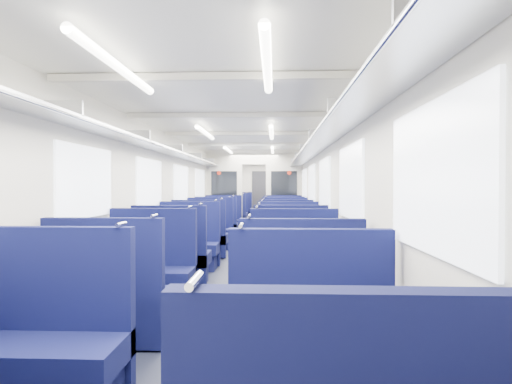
% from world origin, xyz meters
% --- Properties ---
extents(floor, '(2.80, 18.00, 0.01)m').
position_xyz_m(floor, '(0.00, 0.00, 0.00)').
color(floor, black).
rests_on(floor, ground).
extents(ceiling, '(2.80, 18.00, 0.01)m').
position_xyz_m(ceiling, '(0.00, 0.00, 2.35)').
color(ceiling, silver).
rests_on(ceiling, wall_left).
extents(wall_left, '(0.02, 18.00, 2.35)m').
position_xyz_m(wall_left, '(-1.40, 0.00, 1.18)').
color(wall_left, beige).
rests_on(wall_left, floor).
extents(dado_left, '(0.03, 17.90, 0.70)m').
position_xyz_m(dado_left, '(-1.39, 0.00, 0.35)').
color(dado_left, '#101235').
rests_on(dado_left, floor).
extents(wall_right, '(0.02, 18.00, 2.35)m').
position_xyz_m(wall_right, '(1.40, 0.00, 1.18)').
color(wall_right, beige).
rests_on(wall_right, floor).
extents(dado_right, '(0.03, 17.90, 0.70)m').
position_xyz_m(dado_right, '(1.39, 0.00, 0.35)').
color(dado_right, '#101235').
rests_on(dado_right, floor).
extents(wall_far, '(2.80, 0.02, 2.35)m').
position_xyz_m(wall_far, '(0.00, 9.00, 1.18)').
color(wall_far, beige).
rests_on(wall_far, floor).
extents(luggage_rack_left, '(0.36, 17.40, 0.18)m').
position_xyz_m(luggage_rack_left, '(-1.21, 0.00, 1.97)').
color(luggage_rack_left, '#B2B5BA').
rests_on(luggage_rack_left, wall_left).
extents(luggage_rack_right, '(0.36, 17.40, 0.18)m').
position_xyz_m(luggage_rack_right, '(1.21, 0.00, 1.97)').
color(luggage_rack_right, '#B2B5BA').
rests_on(luggage_rack_right, wall_right).
extents(windows, '(2.78, 15.60, 0.75)m').
position_xyz_m(windows, '(0.00, -0.46, 1.42)').
color(windows, white).
rests_on(windows, wall_left).
extents(ceiling_fittings, '(2.70, 16.06, 0.11)m').
position_xyz_m(ceiling_fittings, '(0.00, -0.26, 2.29)').
color(ceiling_fittings, beige).
rests_on(ceiling_fittings, ceiling).
extents(end_door, '(0.75, 0.06, 2.00)m').
position_xyz_m(end_door, '(0.00, 8.94, 1.00)').
color(end_door, black).
rests_on(end_door, floor).
extents(bulkhead, '(2.80, 0.10, 2.35)m').
position_xyz_m(bulkhead, '(-0.00, 2.91, 1.23)').
color(bulkhead, beige).
rests_on(bulkhead, floor).
extents(seat_2, '(1.02, 0.57, 1.14)m').
position_xyz_m(seat_2, '(-0.83, -7.03, 0.35)').
color(seat_2, '#0D1140').
rests_on(seat_2, floor).
extents(seat_3, '(1.02, 0.57, 1.14)m').
position_xyz_m(seat_3, '(0.83, -7.10, 0.35)').
color(seat_3, '#0D1140').
rests_on(seat_3, floor).
extents(seat_4, '(1.02, 0.57, 1.14)m').
position_xyz_m(seat_4, '(-0.83, -5.98, 0.35)').
color(seat_4, '#0D1140').
rests_on(seat_4, floor).
extents(seat_5, '(1.02, 0.57, 1.14)m').
position_xyz_m(seat_5, '(0.83, -5.99, 0.35)').
color(seat_5, '#0D1140').
rests_on(seat_5, floor).
extents(seat_6, '(1.02, 0.57, 1.14)m').
position_xyz_m(seat_6, '(-0.83, -4.77, 0.35)').
color(seat_6, '#0D1140').
rests_on(seat_6, floor).
extents(seat_7, '(1.02, 0.57, 1.14)m').
position_xyz_m(seat_7, '(0.83, -4.77, 0.35)').
color(seat_7, '#0D1140').
rests_on(seat_7, floor).
extents(seat_8, '(1.02, 0.57, 1.14)m').
position_xyz_m(seat_8, '(-0.83, -3.73, 0.35)').
color(seat_8, '#0D1140').
rests_on(seat_8, floor).
extents(seat_9, '(1.02, 0.57, 1.14)m').
position_xyz_m(seat_9, '(0.83, -3.57, 0.35)').
color(seat_9, '#0D1140').
rests_on(seat_9, floor).
extents(seat_10, '(1.02, 0.57, 1.14)m').
position_xyz_m(seat_10, '(-0.83, -2.59, 0.35)').
color(seat_10, '#0D1140').
rests_on(seat_10, floor).
extents(seat_11, '(1.02, 0.57, 1.14)m').
position_xyz_m(seat_11, '(0.83, -2.54, 0.35)').
color(seat_11, '#0D1140').
rests_on(seat_11, floor).
extents(seat_12, '(1.02, 0.57, 1.14)m').
position_xyz_m(seat_12, '(-0.83, -1.46, 0.35)').
color(seat_12, '#0D1140').
rests_on(seat_12, floor).
extents(seat_13, '(1.02, 0.57, 1.14)m').
position_xyz_m(seat_13, '(0.83, -1.29, 0.35)').
color(seat_13, '#0D1140').
rests_on(seat_13, floor).
extents(seat_14, '(1.02, 0.57, 1.14)m').
position_xyz_m(seat_14, '(-0.83, -0.29, 0.35)').
color(seat_14, '#0D1140').
rests_on(seat_14, floor).
extents(seat_15, '(1.02, 0.57, 1.14)m').
position_xyz_m(seat_15, '(0.83, -0.11, 0.35)').
color(seat_15, '#0D1140').
rests_on(seat_15, floor).
extents(seat_16, '(1.02, 0.57, 1.14)m').
position_xyz_m(seat_16, '(-0.83, 0.87, 0.35)').
color(seat_16, '#0D1140').
rests_on(seat_16, floor).
extents(seat_17, '(1.02, 0.57, 1.14)m').
position_xyz_m(seat_17, '(0.83, 1.01, 0.35)').
color(seat_17, '#0D1140').
rests_on(seat_17, floor).
extents(seat_18, '(1.02, 0.57, 1.14)m').
position_xyz_m(seat_18, '(-0.83, 2.19, 0.35)').
color(seat_18, '#0D1140').
rests_on(seat_18, floor).
extents(seat_19, '(1.02, 0.57, 1.14)m').
position_xyz_m(seat_19, '(0.83, 2.04, 0.35)').
color(seat_19, '#0D1140').
rests_on(seat_19, floor).
extents(seat_20, '(1.02, 0.57, 1.14)m').
position_xyz_m(seat_20, '(-0.83, 4.08, 0.35)').
color(seat_20, '#0D1140').
rests_on(seat_20, floor).
extents(seat_21, '(1.02, 0.57, 1.14)m').
position_xyz_m(seat_21, '(0.83, 4.05, 0.35)').
color(seat_21, '#0D1140').
rests_on(seat_21, floor).
extents(seat_22, '(1.02, 0.57, 1.14)m').
position_xyz_m(seat_22, '(-0.83, 5.19, 0.35)').
color(seat_22, '#0D1140').
rests_on(seat_22, floor).
extents(seat_23, '(1.02, 0.57, 1.14)m').
position_xyz_m(seat_23, '(0.83, 5.25, 0.35)').
color(seat_23, '#0D1140').
rests_on(seat_23, floor).
extents(seat_24, '(1.02, 0.57, 1.14)m').
position_xyz_m(seat_24, '(-0.83, 6.37, 0.35)').
color(seat_24, '#0D1140').
rests_on(seat_24, floor).
extents(seat_25, '(1.02, 0.57, 1.14)m').
position_xyz_m(seat_25, '(0.83, 6.41, 0.35)').
color(seat_25, '#0D1140').
rests_on(seat_25, floor).
extents(seat_26, '(1.02, 0.57, 1.14)m').
position_xyz_m(seat_26, '(-0.83, 7.52, 0.35)').
color(seat_26, '#0D1140').
rests_on(seat_26, floor).
extents(seat_27, '(1.02, 0.57, 1.14)m').
position_xyz_m(seat_27, '(0.83, 7.53, 0.35)').
color(seat_27, '#0D1140').
rests_on(seat_27, floor).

